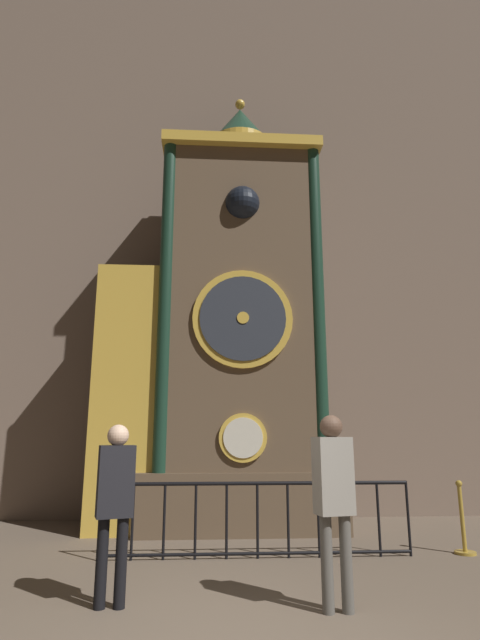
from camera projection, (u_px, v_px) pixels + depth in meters
name	position (u px, v px, depth m)	size (l,w,h in m)	color
cathedral_back_wall	(218.00, 166.00, 11.44)	(24.00, 0.32, 15.21)	#7A6656
clock_tower	(224.00, 330.00, 9.19)	(4.26, 1.77, 8.34)	brown
railing_fence	(257.00, 516.00, 6.58)	(4.11, 0.05, 0.96)	black
visitor_near	(115.00, 494.00, 4.81)	(0.39, 0.31, 1.66)	black
visitor_far	(334.00, 490.00, 4.70)	(0.38, 0.29, 1.75)	#58554F
stanchion_post	(463.00, 530.00, 6.77)	(0.28, 0.28, 0.95)	#B28E33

